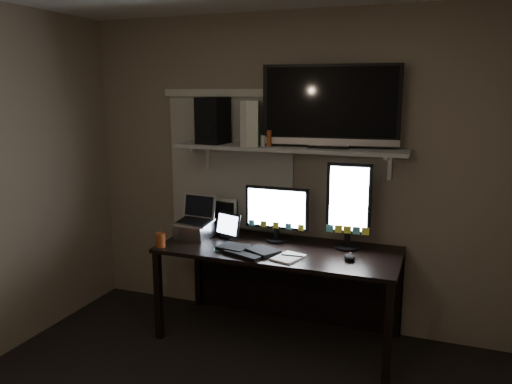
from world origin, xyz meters
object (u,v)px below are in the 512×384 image
at_px(desk, 283,265).
at_px(monitor_landscape, 277,214).
at_px(tablet, 228,226).
at_px(monitor_portrait, 349,206).
at_px(tv, 331,106).
at_px(speaker, 213,121).
at_px(mouse, 350,257).
at_px(game_console, 253,123).
at_px(keyboard, 248,249).
at_px(laptop, 194,218).
at_px(cup, 160,240).

distance_m(desk, monitor_landscape, 0.41).
bearing_deg(desk, tablet, -175.72).
xyz_separation_m(desk, monitor_portrait, (0.49, 0.05, 0.51)).
relative_size(tablet, tv, 0.24).
bearing_deg(speaker, mouse, -8.93).
xyz_separation_m(monitor_landscape, tablet, (-0.39, -0.06, -0.12)).
bearing_deg(monitor_portrait, speaker, 176.82).
bearing_deg(game_console, tv, -14.99).
height_order(keyboard, tv, tv).
distance_m(monitor_landscape, mouse, 0.69).
bearing_deg(keyboard, laptop, -177.66).
distance_m(desk, speaker, 1.27).
xyz_separation_m(monitor_landscape, cup, (-0.78, -0.44, -0.17)).
height_order(monitor_portrait, laptop, monitor_portrait).
xyz_separation_m(keyboard, tv, (0.50, 0.39, 1.04)).
xyz_separation_m(desk, cup, (-0.85, -0.41, 0.23)).
distance_m(monitor_landscape, game_console, 0.73).
bearing_deg(cup, mouse, 8.31).
bearing_deg(tv, speaker, 177.30).
height_order(monitor_landscape, tablet, monitor_landscape).
relative_size(cup, tv, 0.11).
distance_m(desk, tablet, 0.54).
height_order(desk, monitor_landscape, monitor_landscape).
bearing_deg(monitor_landscape, tablet, -170.44).
height_order(game_console, speaker, speaker).
relative_size(monitor_landscape, game_console, 1.49).
height_order(cup, tv, tv).
relative_size(tablet, game_console, 0.71).
xyz_separation_m(monitor_landscape, tv, (0.38, 0.08, 0.83)).
bearing_deg(tv, monitor_portrait, -26.00).
height_order(keyboard, tablet, tablet).
relative_size(tv, speaker, 2.77).
bearing_deg(keyboard, mouse, 24.98).
relative_size(mouse, tv, 0.12).
bearing_deg(keyboard, game_console, 124.68).
bearing_deg(mouse, game_console, 141.80).
relative_size(monitor_portrait, speaker, 1.81).
bearing_deg(tv, cup, -161.09).
height_order(keyboard, speaker, speaker).
relative_size(keyboard, tablet, 1.90).
bearing_deg(cup, desk, 25.68).
bearing_deg(cup, laptop, 65.81).
xyz_separation_m(monitor_landscape, game_console, (-0.22, 0.05, 0.70)).
xyz_separation_m(keyboard, mouse, (0.74, 0.07, 0.01)).
xyz_separation_m(cup, tv, (1.17, 0.52, 1.00)).
distance_m(monitor_landscape, cup, 0.91).
distance_m(monitor_landscape, tv, 0.92).
bearing_deg(laptop, monitor_landscape, 17.28).
relative_size(keyboard, laptop, 1.39).
xyz_separation_m(tablet, game_console, (0.17, 0.11, 0.81)).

